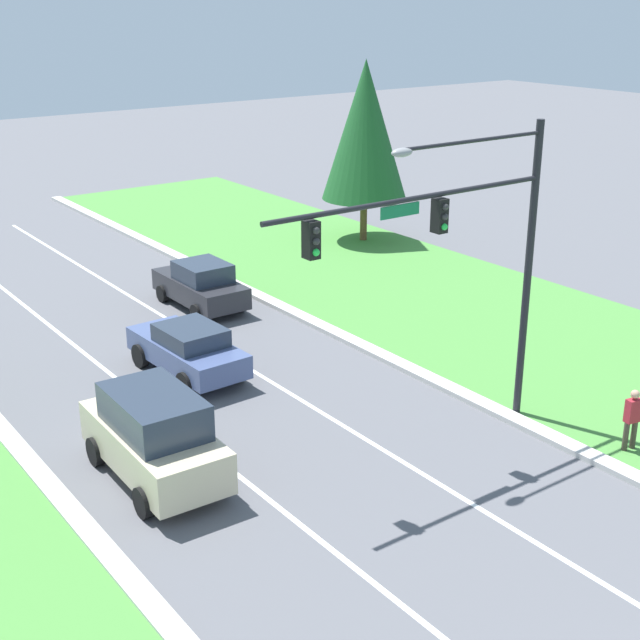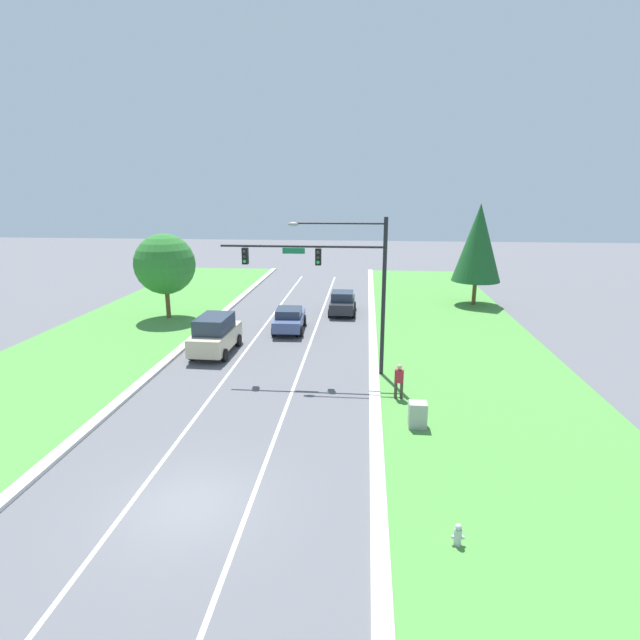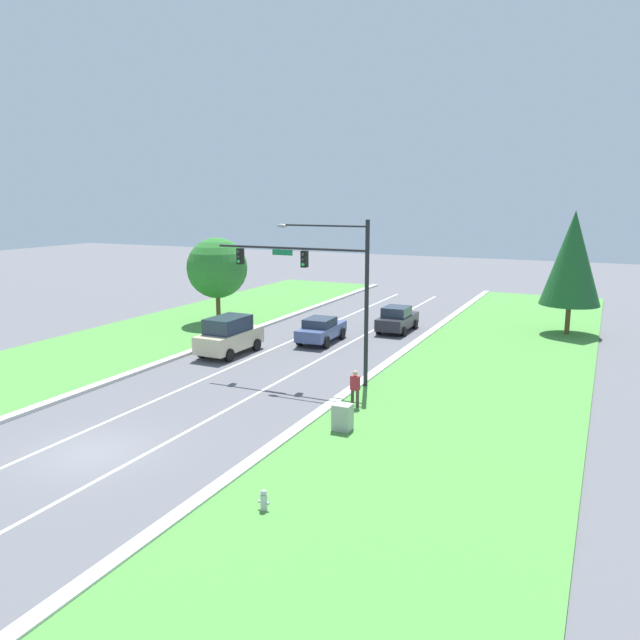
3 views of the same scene
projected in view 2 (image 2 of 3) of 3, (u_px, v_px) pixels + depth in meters
The scene contains 15 objects.
ground_plane at pixel (190, 505), 14.99m from camera, with size 160.00×160.00×0.00m, color #5B5B60.
curb_strip_right at pixel (379, 513), 14.47m from camera, with size 0.50×90.00×0.15m.
curb_strip_left at pixel (13, 492), 15.48m from camera, with size 0.50×90.00×0.15m.
grass_verge_right at pixel (566, 525), 14.01m from camera, with size 10.00×90.00×0.08m.
lane_stripe_inner_left at pixel (132, 501), 15.15m from camera, with size 0.14×81.00×0.01m.
lane_stripe_inner_right at pixel (249, 508), 14.83m from camera, with size 0.14×81.00×0.01m.
traffic_signal_mast at pixel (336, 271), 24.31m from camera, with size 8.14×0.41×7.93m.
champagne_suv at pixel (215, 334), 28.60m from camera, with size 2.18×4.57×2.22m.
slate_blue_sedan at pixel (289, 319), 33.16m from camera, with size 2.12×4.45×1.59m.
charcoal_sedan at pixel (342, 303), 37.83m from camera, with size 1.99×4.24×1.73m.
utility_cabinet at pixel (418, 416), 19.62m from camera, with size 0.70×0.60×1.11m.
pedestrian at pixel (399, 380), 22.20m from camera, with size 0.41×0.29×1.69m.
fire_hydrant at pixel (458, 536), 13.13m from camera, with size 0.34×0.20×0.70m.
conifer_near_right_tree at pixel (478, 243), 39.40m from camera, with size 3.82×3.82×8.14m.
oak_near_left_tree at pixel (165, 264), 35.55m from camera, with size 4.31×4.31×6.17m.
Camera 2 is at (5.11, -12.67, 9.19)m, focal length 28.00 mm.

